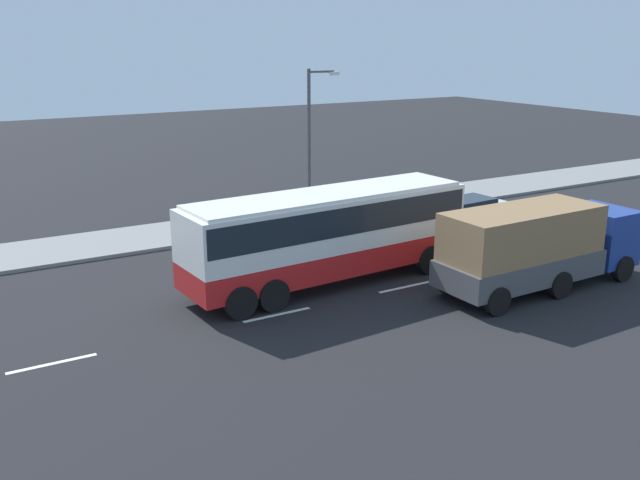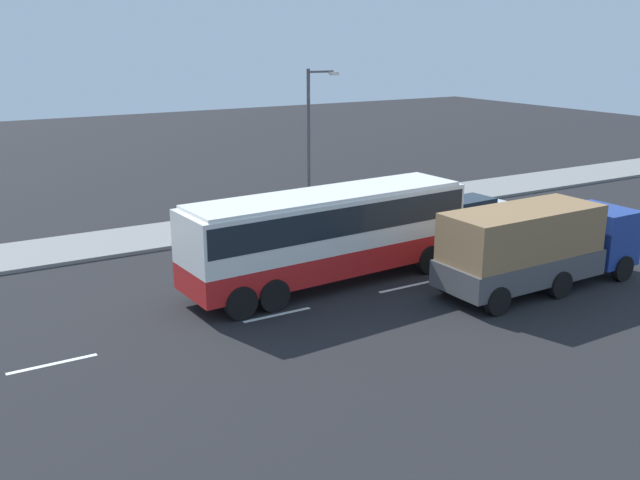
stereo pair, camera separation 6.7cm
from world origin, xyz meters
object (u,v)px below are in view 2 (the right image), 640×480
object	(u,v)px
coach_bus	(328,228)
street_lamp	(312,136)
cargo_truck	(538,244)
car_silver_hatch	(469,211)
pedestrian_near_curb	(390,191)

from	to	relation	value
coach_bus	street_lamp	xyz separation A→B (m)	(3.83, 7.78, 2.11)
coach_bus	cargo_truck	world-z (taller)	coach_bus
cargo_truck	car_silver_hatch	size ratio (longest dim) A/B	1.67
coach_bus	cargo_truck	distance (m)	7.41
coach_bus	cargo_truck	xyz separation A→B (m)	(6.10, -4.18, -0.46)
cargo_truck	street_lamp	distance (m)	12.45
cargo_truck	pedestrian_near_curb	world-z (taller)	cargo_truck
coach_bus	pedestrian_near_curb	world-z (taller)	coach_bus
car_silver_hatch	street_lamp	bearing A→B (deg)	140.23
car_silver_hatch	street_lamp	world-z (taller)	street_lamp
cargo_truck	pedestrian_near_curb	distance (m)	12.41
coach_bus	car_silver_hatch	size ratio (longest dim) A/B	2.24
coach_bus	car_silver_hatch	world-z (taller)	coach_bus
pedestrian_near_curb	street_lamp	size ratio (longest dim) A/B	0.21
car_silver_hatch	pedestrian_near_curb	bearing A→B (deg)	101.85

